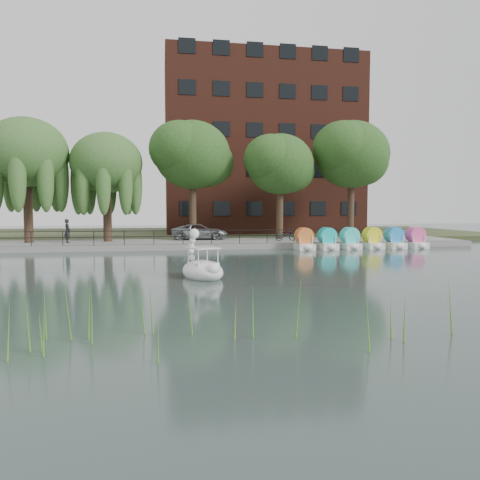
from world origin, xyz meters
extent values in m
plane|color=#3C4D4C|center=(0.00, 0.00, 0.00)|extent=(120.00, 120.00, 0.00)
cube|color=gray|center=(0.00, 16.00, 0.20)|extent=(40.00, 6.00, 0.40)
cube|color=gray|center=(0.00, 13.05, 0.20)|extent=(40.00, 0.25, 0.40)
cube|color=#47512D|center=(0.00, 30.00, 0.18)|extent=(60.00, 22.00, 0.36)
cylinder|color=black|center=(0.00, 13.25, 1.35)|extent=(32.00, 0.04, 0.04)
cylinder|color=black|center=(0.00, 13.25, 0.95)|extent=(32.00, 0.04, 0.04)
cylinder|color=black|center=(0.00, 13.25, 0.90)|extent=(0.05, 0.05, 1.00)
cube|color=#4C1E16|center=(7.00, 30.00, 9.36)|extent=(20.00, 10.00, 18.00)
cylinder|color=#473323|center=(-13.00, 16.50, 2.50)|extent=(0.60, 0.60, 4.20)
ellipsoid|color=#527937|center=(-13.00, 16.50, 6.91)|extent=(5.88, 5.88, 5.00)
cylinder|color=#473323|center=(-7.50, 17.00, 2.30)|extent=(0.60, 0.60, 3.80)
ellipsoid|color=#527937|center=(-7.50, 17.00, 6.29)|extent=(5.32, 5.32, 4.52)
cylinder|color=#473323|center=(-1.00, 18.00, 2.65)|extent=(0.60, 0.60, 4.50)
ellipsoid|color=#3D6325|center=(-1.00, 18.00, 7.10)|extent=(6.00, 6.00, 5.10)
cylinder|color=#473323|center=(6.00, 17.50, 2.42)|extent=(0.60, 0.60, 4.05)
ellipsoid|color=#3D6325|center=(6.00, 17.50, 6.43)|extent=(5.40, 5.40, 4.59)
cylinder|color=#473323|center=(12.50, 18.50, 2.76)|extent=(0.60, 0.60, 4.72)
ellipsoid|color=#3D6325|center=(12.50, 18.50, 7.44)|extent=(6.30, 6.30, 5.36)
imported|color=gray|center=(-0.48, 17.90, 1.12)|extent=(2.53, 5.23, 1.43)
imported|color=gray|center=(5.93, 15.29, 0.90)|extent=(0.91, 1.80, 1.00)
imported|color=black|center=(-10.21, 15.94, 1.39)|extent=(0.78, 0.86, 1.98)
ellipsoid|color=white|center=(-1.75, 0.05, 0.27)|extent=(2.28, 2.79, 0.54)
cube|color=white|center=(-1.72, -0.03, 0.54)|extent=(1.30, 1.35, 0.27)
cube|color=white|center=(-1.73, 0.01, 1.28)|extent=(1.47, 1.53, 0.05)
ellipsoid|color=white|center=(-1.38, -0.91, 0.49)|extent=(0.68, 0.61, 0.50)
sphere|color=white|center=(-2.04, 0.80, 1.83)|extent=(0.43, 0.43, 0.43)
cone|color=black|center=(-2.14, 1.07, 1.80)|extent=(0.25, 0.28, 0.18)
cylinder|color=yellow|center=(-2.09, 0.95, 1.81)|extent=(0.25, 0.17, 0.23)
cube|color=white|center=(6.44, 12.15, 0.22)|extent=(1.15, 1.70, 0.44)
cylinder|color=orange|center=(6.44, 12.25, 0.95)|extent=(0.90, 1.20, 0.90)
cube|color=white|center=(8.14, 12.15, 0.22)|extent=(1.15, 1.70, 0.44)
cylinder|color=#16BFC5|center=(8.14, 12.25, 0.95)|extent=(0.90, 1.20, 0.90)
cube|color=white|center=(9.84, 12.15, 0.22)|extent=(1.15, 1.70, 0.44)
cylinder|color=#39DFDD|center=(9.84, 12.25, 0.95)|extent=(0.90, 1.20, 0.90)
cube|color=white|center=(11.54, 12.15, 0.22)|extent=(1.15, 1.70, 0.44)
cylinder|color=yellow|center=(11.54, 12.25, 0.95)|extent=(0.90, 1.20, 0.90)
cube|color=white|center=(13.24, 12.15, 0.22)|extent=(1.15, 1.70, 0.44)
cylinder|color=#2D93E7|center=(13.24, 12.25, 0.95)|extent=(0.90, 1.20, 0.90)
cube|color=white|center=(14.94, 12.15, 0.22)|extent=(1.15, 1.70, 0.44)
cylinder|color=#F354A1|center=(14.94, 12.25, 0.95)|extent=(0.90, 1.20, 0.90)
camera|label=1|loc=(-3.37, -19.44, 2.96)|focal=35.00mm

